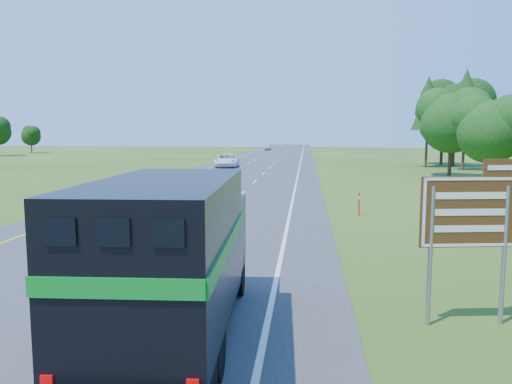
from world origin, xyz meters
TOP-DOWN VIEW (x-y plane):
  - road at (0.00, 50.00)m, footprint 15.00×260.00m
  - lane_markings at (0.00, 50.00)m, footprint 11.15×260.00m
  - horse_truck at (3.68, 3.95)m, footprint 2.75×7.83m
  - white_suv at (-3.62, 56.42)m, footprint 3.34×6.33m
  - far_car at (-3.40, 118.92)m, footprint 1.70×4.10m
  - exit_sign at (9.98, 5.64)m, footprint 2.20×0.40m
  - delineator at (9.11, 20.53)m, footprint 0.10×0.06m

SIDE VIEW (x-z plane):
  - road at x=0.00m, z-range 0.00..0.04m
  - lane_markings at x=0.00m, z-range 0.04..0.05m
  - delineator at x=9.11m, z-range 0.04..1.28m
  - far_car at x=-3.40m, z-range 0.04..1.43m
  - white_suv at x=-3.62m, z-range 0.04..1.74m
  - horse_truck at x=3.68m, z-range 0.16..3.58m
  - exit_sign at x=9.98m, z-range 0.56..4.32m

